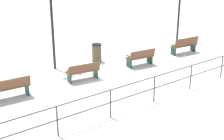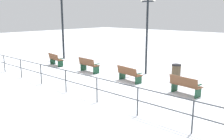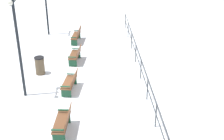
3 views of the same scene
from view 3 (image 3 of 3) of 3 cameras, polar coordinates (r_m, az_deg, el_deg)
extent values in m
plane|color=white|center=(14.78, -7.91, -3.70)|extent=(80.00, 80.00, 0.00)
cube|color=brown|center=(20.53, -6.68, 6.30)|extent=(0.61, 1.64, 0.04)
cube|color=brown|center=(20.41, -6.11, 6.96)|extent=(0.30, 1.60, 0.47)
cube|color=#19472D|center=(21.25, -6.34, 6.38)|extent=(0.39, 0.09, 0.43)
cube|color=#19472D|center=(19.96, -6.97, 5.04)|extent=(0.39, 0.09, 0.43)
cube|color=#19472D|center=(21.15, -6.44, 7.24)|extent=(0.39, 0.11, 0.04)
cube|color=#19472D|center=(19.84, -7.08, 5.95)|extent=(0.39, 0.11, 0.04)
cube|color=brown|center=(17.50, -6.91, 2.79)|extent=(0.68, 1.47, 0.04)
cube|color=brown|center=(17.37, -6.12, 3.45)|extent=(0.28, 1.42, 0.41)
cube|color=#19472D|center=(18.13, -6.54, 2.90)|extent=(0.46, 0.11, 0.44)
cube|color=#19472D|center=(17.04, -7.23, 1.32)|extent=(0.46, 0.11, 0.44)
cube|color=#19472D|center=(18.01, -6.65, 3.90)|extent=(0.46, 0.13, 0.04)
cube|color=#19472D|center=(16.90, -7.35, 2.37)|extent=(0.46, 0.13, 0.04)
cube|color=brown|center=(14.58, -7.91, -2.25)|extent=(0.72, 1.52, 0.04)
cube|color=brown|center=(14.43, -6.98, -1.56)|extent=(0.32, 1.46, 0.39)
cube|color=#19472D|center=(15.22, -7.34, -1.85)|extent=(0.45, 0.12, 0.42)
cube|color=#19472D|center=(14.15, -8.41, -4.19)|extent=(0.45, 0.12, 0.42)
cube|color=#19472D|center=(15.07, -7.49, -0.73)|extent=(0.46, 0.14, 0.04)
cube|color=#19472D|center=(13.99, -8.58, -3.01)|extent=(0.46, 0.14, 0.04)
cube|color=brown|center=(11.80, -9.27, -9.44)|extent=(0.62, 1.51, 0.04)
cube|color=brown|center=(11.63, -8.11, -8.58)|extent=(0.23, 1.48, 0.41)
cube|color=#19472D|center=(12.44, -8.69, -8.65)|extent=(0.45, 0.09, 0.47)
cube|color=#19472D|center=(11.43, -9.74, -12.24)|extent=(0.45, 0.09, 0.47)
cube|color=#19472D|center=(12.25, -8.90, -7.27)|extent=(0.45, 0.11, 0.04)
cube|color=#19472D|center=(11.23, -9.98, -10.80)|extent=(0.45, 0.11, 0.04)
cylinder|color=black|center=(21.77, -12.04, 12.01)|extent=(0.12, 0.12, 4.48)
cylinder|color=black|center=(13.85, -16.65, 3.38)|extent=(0.12, 0.12, 4.38)
cylinder|color=black|center=(13.24, -17.79, 11.68)|extent=(0.07, 0.84, 0.07)
sphere|color=white|center=(12.82, -18.28, 11.65)|extent=(0.23, 0.23, 0.23)
cylinder|color=#383D42|center=(23.15, 2.45, 8.93)|extent=(0.05, 0.05, 1.04)
cylinder|color=#383D42|center=(21.21, 2.98, 7.33)|extent=(0.05, 0.05, 1.04)
cylinder|color=#383D42|center=(19.29, 3.61, 5.41)|extent=(0.05, 0.05, 1.04)
cylinder|color=#383D42|center=(17.40, 4.38, 3.08)|extent=(0.05, 0.05, 1.04)
cylinder|color=#383D42|center=(15.55, 5.32, 0.17)|extent=(0.05, 0.05, 1.04)
cylinder|color=#383D42|center=(13.76, 6.51, -3.50)|extent=(0.05, 0.05, 1.04)
cylinder|color=#383D42|center=(12.05, 8.07, -8.24)|extent=(0.05, 0.05, 1.04)
cylinder|color=#383D42|center=(14.42, 5.97, 0.29)|extent=(0.04, 18.41, 0.04)
cylinder|color=#383D42|center=(14.63, 5.89, -1.37)|extent=(0.04, 18.41, 0.04)
cylinder|color=brown|center=(16.42, -13.10, 0.71)|extent=(0.47, 0.47, 0.88)
cylinder|color=black|center=(16.24, -13.26, 2.22)|extent=(0.50, 0.50, 0.06)
camera|label=1|loc=(12.14, 58.21, 6.73)|focal=53.68mm
camera|label=2|loc=(23.03, 20.71, 15.03)|focal=40.13mm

